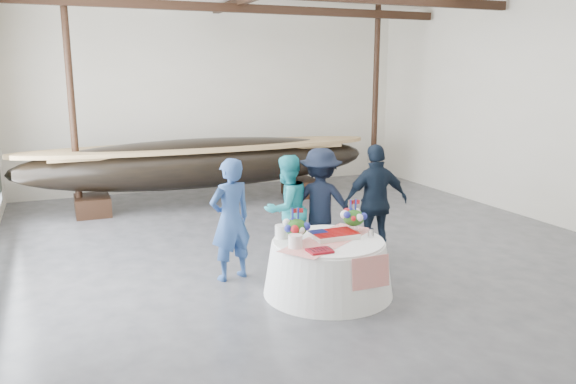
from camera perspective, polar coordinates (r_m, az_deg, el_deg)
name	(u,v)px	position (r m, az deg, el deg)	size (l,w,h in m)	color
floor	(319,254)	(9.31, 3.13, -6.26)	(10.00, 12.00, 0.01)	#3D3D42
wall_back	(217,99)	(14.48, -7.25, 9.38)	(10.00, 0.02, 4.50)	silver
wall_right	(557,108)	(11.92, 25.68, 7.68)	(0.02, 12.00, 4.50)	silver
pavilion_structure	(302,4)	(9.55, 1.43, 18.55)	(9.80, 11.76, 4.50)	black
longboat_display	(203,163)	(12.59, -8.61, 2.96)	(7.94, 1.59, 1.49)	black
banquet_table	(328,266)	(7.63, 4.09, -7.56)	(1.74, 1.74, 0.75)	white
tabletop_items	(324,227)	(7.54, 3.64, -3.61)	(1.65, 1.33, 0.40)	red
guest_woman_blue	(230,220)	(8.01, -5.87, -2.80)	(0.64, 0.42, 1.77)	navy
guest_woman_teal	(287,209)	(8.74, -0.14, -1.72)	(0.82, 0.64, 1.69)	#22A3B0
guest_man_left	(321,204)	(8.88, 3.32, -1.22)	(1.15, 0.66, 1.78)	black
guest_man_right	(376,202)	(8.95, 8.90, -1.04)	(1.08, 0.45, 1.84)	black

